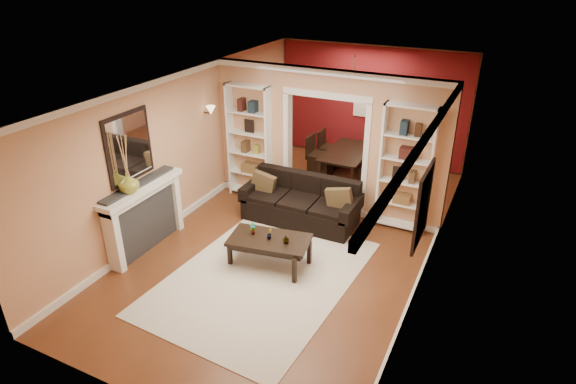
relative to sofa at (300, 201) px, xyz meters
The scene contains 30 objects.
floor 0.64m from the sofa, 68.86° to the right, with size 8.00×8.00×0.00m, color brown.
ceiling 2.33m from the sofa, 68.86° to the right, with size 8.00×8.00×0.00m, color white.
wall_back 3.67m from the sofa, 87.19° to the left, with size 8.00×8.00×0.00m, color tan.
wall_front 4.55m from the sofa, 87.76° to the right, with size 8.00×8.00×0.00m, color tan.
wall_left 2.32m from the sofa, 167.77° to the right, with size 8.00×8.00×0.00m, color tan.
wall_right 2.63m from the sofa, 10.52° to the right, with size 8.00×8.00×0.00m, color tan.
partition_wall 1.21m from the sofa, 76.94° to the left, with size 4.50×0.15×2.70m, color tan.
red_back_panel 3.64m from the sofa, 87.17° to the left, with size 4.44×0.04×2.64m, color maroon.
dining_window 3.66m from the sofa, 87.14° to the left, with size 0.78×0.03×0.98m, color #8CA5CC.
area_rug 1.91m from the sofa, 83.74° to the right, with size 2.54×3.56×0.01m, color beige.
sofa is the anchor object (origin of this frame).
pillow_left 0.79m from the sofa, behind, with size 0.45×0.13×0.45m, color brown.
pillow_right 0.79m from the sofa, ahead, with size 0.45×0.13×0.45m, color brown.
coffee_table 1.51m from the sofa, 84.53° to the right, with size 1.26×0.68×0.48m, color black.
plant_left 1.51m from the sofa, 95.78° to the right, with size 0.11×0.07×0.21m, color #336626.
plant_center 1.50m from the sofa, 84.53° to the right, with size 0.10×0.08×0.17m, color #336626.
plant_right 1.56m from the sofa, 73.69° to the right, with size 0.10×0.10×0.17m, color #336626.
bookshelf_left 1.66m from the sofa, 157.14° to the left, with size 0.90×0.30×2.30m, color white.
bookshelf_right 1.96m from the sofa, 18.59° to the left, with size 0.90×0.30×2.30m, color white.
fireplace 2.74m from the sofa, 134.50° to the right, with size 0.32×1.70×1.16m, color white.
vase 3.06m from the sofa, 130.99° to the right, with size 0.32×0.32×0.33m, color olive.
mirror 3.15m from the sofa, 136.52° to the right, with size 0.03×0.95×1.10m, color silver.
wall_sconce 2.43m from the sofa, behind, with size 0.18×0.18×0.22m, color #FFE0A5.
framed_art 3.01m from the sofa, 31.31° to the right, with size 0.04×0.85×1.05m, color black.
dining_table 2.41m from the sofa, 87.81° to the left, with size 0.90×1.61×0.57m, color black.
dining_chair_nw 2.15m from the sofa, 102.28° to the left, with size 0.47×0.47×0.95m, color black.
dining_chair_ne 2.20m from the sofa, 73.04° to the left, with size 0.38×0.38×0.76m, color black.
dining_chair_sw 2.74m from the sofa, 99.62° to the left, with size 0.44×0.44×0.89m, color black.
dining_chair_se 2.78m from the sofa, 76.65° to the left, with size 0.39×0.39×0.79m, color black.
chandelier 2.77m from the sofa, 85.58° to the left, with size 0.50×0.50×0.30m, color #3A261A.
Camera 1 is at (3.05, -6.71, 4.45)m, focal length 30.00 mm.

